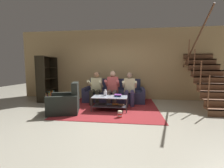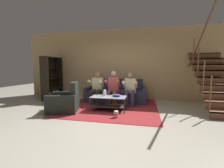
# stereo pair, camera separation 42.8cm
# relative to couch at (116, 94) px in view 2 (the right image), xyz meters

# --- Properties ---
(ground) EXTENTS (16.80, 16.80, 0.00)m
(ground) POSITION_rel_couch_xyz_m (0.03, -1.82, -0.29)
(ground) COLOR #AFAA97
(back_partition) EXTENTS (8.40, 0.12, 2.90)m
(back_partition) POSITION_rel_couch_xyz_m (0.03, 0.64, 1.16)
(back_partition) COLOR tan
(back_partition) RESTS_ON ground
(staircase_run) EXTENTS (1.07, 2.63, 2.98)m
(staircase_run) POSITION_rel_couch_xyz_m (3.20, -0.31, 0.86)
(staircase_run) COLOR brown
(staircase_run) RESTS_ON ground
(couch) EXTENTS (2.31, 0.89, 0.87)m
(couch) POSITION_rel_couch_xyz_m (0.00, 0.00, 0.00)
(couch) COLOR #2F314F
(couch) RESTS_ON ground
(person_seated_left) EXTENTS (0.50, 0.58, 1.16)m
(person_seated_left) POSITION_rel_couch_xyz_m (-0.60, -0.53, 0.35)
(person_seated_left) COLOR #302F24
(person_seated_left) RESTS_ON ground
(person_seated_middle) EXTENTS (0.50, 0.58, 1.19)m
(person_seated_middle) POSITION_rel_couch_xyz_m (-0.00, -0.53, 0.36)
(person_seated_middle) COLOR brown
(person_seated_middle) RESTS_ON ground
(person_seated_right) EXTENTS (0.50, 0.58, 1.14)m
(person_seated_right) POSITION_rel_couch_xyz_m (0.60, -0.54, 0.34)
(person_seated_right) COLOR #3C365B
(person_seated_right) RESTS_ON ground
(coffee_table) EXTENTS (1.07, 0.59, 0.43)m
(coffee_table) POSITION_rel_couch_xyz_m (0.02, -1.27, -0.01)
(coffee_table) COLOR #AAB3C4
(coffee_table) RESTS_ON ground
(area_rug) EXTENTS (3.00, 3.22, 0.01)m
(area_rug) POSITION_rel_couch_xyz_m (0.01, -0.76, -0.28)
(area_rug) COLOR maroon
(area_rug) RESTS_ON ground
(vase) EXTENTS (0.12, 0.12, 0.20)m
(vase) POSITION_rel_couch_xyz_m (-0.15, -1.16, 0.24)
(vase) COLOR silver
(vase) RESTS_ON coffee_table
(book_stack) EXTENTS (0.23, 0.19, 0.07)m
(book_stack) POSITION_rel_couch_xyz_m (0.25, -1.27, 0.18)
(book_stack) COLOR #2E53AD
(book_stack) RESTS_ON coffee_table
(bookshelf) EXTENTS (0.41, 1.13, 1.75)m
(bookshelf) POSITION_rel_couch_xyz_m (-2.73, -0.15, 0.34)
(bookshelf) COLOR black
(bookshelf) RESTS_ON ground
(armchair) EXTENTS (1.02, 1.01, 0.88)m
(armchair) POSITION_rel_couch_xyz_m (-1.24, -1.69, 0.00)
(armchair) COLOR black
(armchair) RESTS_ON ground
(popcorn_tub) EXTENTS (0.12, 0.12, 0.19)m
(popcorn_tub) POSITION_rel_couch_xyz_m (0.37, -1.95, -0.19)
(popcorn_tub) COLOR red
(popcorn_tub) RESTS_ON ground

